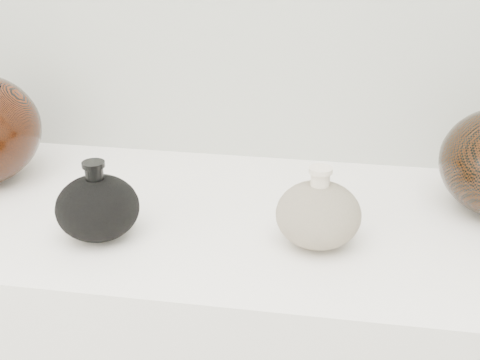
# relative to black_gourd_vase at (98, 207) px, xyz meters

# --- Properties ---
(room) EXTENTS (3.04, 2.42, 2.64)m
(room) POSITION_rel_black_gourd_vase_xyz_m (0.22, -0.58, 0.35)
(room) COLOR slate
(room) RESTS_ON ground
(black_gourd_vase) EXTENTS (0.16, 0.16, 0.12)m
(black_gourd_vase) POSITION_rel_black_gourd_vase_xyz_m (0.00, 0.00, 0.00)
(black_gourd_vase) COLOR black
(black_gourd_vase) RESTS_ON display_counter
(cream_gourd_vase) EXTENTS (0.15, 0.15, 0.12)m
(cream_gourd_vase) POSITION_rel_black_gourd_vase_xyz_m (0.32, 0.03, 0.00)
(cream_gourd_vase) COLOR beige
(cream_gourd_vase) RESTS_ON display_counter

